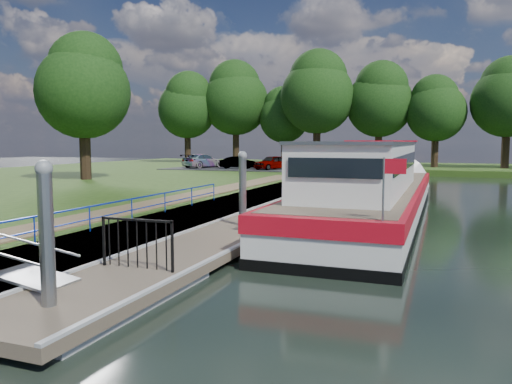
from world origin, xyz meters
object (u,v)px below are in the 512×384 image
at_px(barge, 374,192).
at_px(car_a, 272,162).
at_px(car_c, 203,161).
at_px(car_b, 238,163).
at_px(pontoon, 282,214).

bearing_deg(barge, car_a, 119.64).
relative_size(barge, car_c, 4.70).
distance_m(car_a, car_b, 3.40).
bearing_deg(car_b, car_a, -107.83).
bearing_deg(barge, pontoon, -154.52).
bearing_deg(barge, car_c, 131.72).
height_order(barge, car_a, barge).
relative_size(barge, car_a, 5.83).
relative_size(pontoon, car_c, 6.67).
xyz_separation_m(car_b, car_c, (-3.84, 0.51, 0.10)).
bearing_deg(car_c, pontoon, 141.86).
height_order(barge, car_c, barge).
height_order(pontoon, car_b, car_b).
xyz_separation_m(barge, car_a, (-11.58, 20.34, 0.37)).
height_order(car_a, car_b, car_a).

